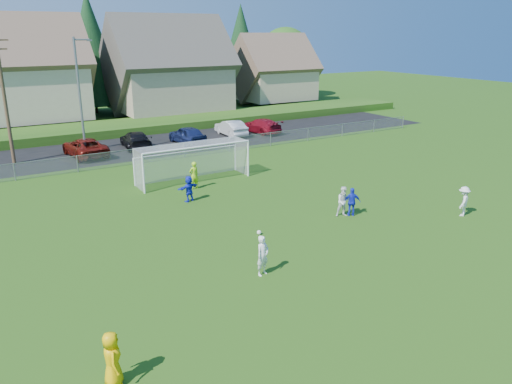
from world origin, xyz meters
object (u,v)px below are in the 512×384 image
Objects in this scene: player_white_c at (463,201)px; car_c at (85,147)px; player_white_b at (344,202)px; player_blue_b at (189,189)px; player_white_a at (263,256)px; soccer_goal at (192,156)px; player_blue_a at (352,202)px; car_f at (231,128)px; goalkeeper at (194,175)px; car_g at (261,126)px; soccer_ball at (259,232)px; car_e at (187,135)px; referee at (112,359)px; car_d at (136,140)px.

player_white_c is 0.31× the size of car_c.
player_white_b reaches higher than player_blue_b.
soccer_goal is (3.17, 13.76, 0.79)m from player_white_a.
player_white_b is 6.36m from player_white_c.
car_c is (-13.93, 24.03, -0.08)m from player_white_c.
car_f is (4.85, 22.24, -0.05)m from player_blue_a.
goalkeeper is at bearing -136.65° from player_blue_b.
player_white_c is at bearing -16.30° from player_white_a.
player_white_b is at bearing 61.38° from car_g.
player_blue_a is (5.57, -0.35, 0.66)m from soccer_ball.
player_blue_b is (-5.97, 6.52, -0.06)m from player_white_b.
player_blue_a is (7.63, 3.26, -0.07)m from player_white_a.
player_white_c is at bearing -54.97° from soccer_goal.
player_white_b is 0.36× the size of car_e.
player_white_a reaches higher than car_g.
car_e is 5.10m from car_f.
player_white_b is at bearing 117.24° from player_blue_b.
car_f is 15.01m from soccer_goal.
soccer_goal reaches higher than player_white_a.
car_d is (10.11, 28.37, -0.12)m from referee.
player_white_a is 24.26m from car_c.
player_blue_b is (-6.39, 6.69, -0.02)m from player_blue_a.
car_c is (-3.31, 20.61, 0.61)m from soccer_ball.
player_blue_a is 10.15m from goalkeeper.
car_d is at bearing 90.49° from soccer_goal.
car_f is at bearing -14.02° from car_g.
player_white_c is at bearing 98.32° from car_e.
goalkeeper reaches higher than car_d.
player_white_b reaches higher than player_white_c.
soccer_goal is (-4.46, 10.50, 0.86)m from player_blue_a.
goalkeeper is 12.93m from car_d.
player_white_b is 8.84m from player_blue_b.
player_white_a is at bearing 50.67° from car_g.
player_blue_a is 0.30× the size of car_c.
referee is 15.74m from player_blue_b.
car_c is at bearing 75.77° from player_white_a.
car_e is 8.08m from car_g.
player_white_b is (7.21, 3.43, -0.02)m from player_white_a.
soccer_ball is at bearing 82.17° from player_blue_b.
car_e reaches higher than player_blue_b.
player_blue_b reaches higher than car_g.
car_d is at bearing 65.78° from player_white_a.
player_blue_b is at bearing -16.24° from player_blue_a.
referee is 0.34× the size of car_d.
player_blue_a is at bearing 118.47° from player_blue_b.
car_e is (-0.12, 21.08, -0.00)m from player_blue_a.
player_blue_a is 0.32× the size of car_g.
soccer_ball is 20.89m from car_c.
soccer_goal reaches higher than soccer_ball.
player_white_c is 0.37× the size of car_f.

